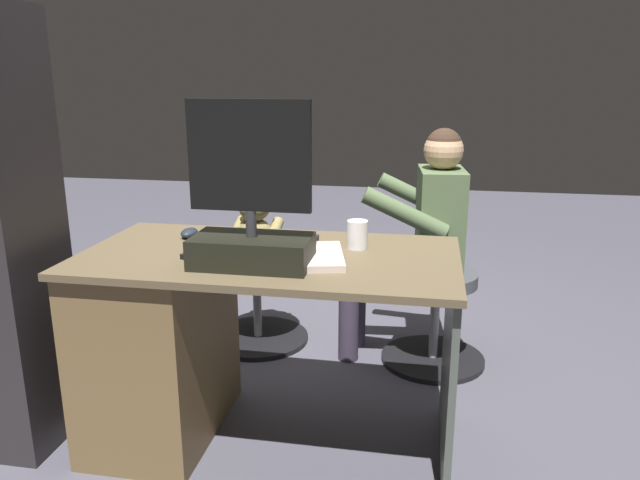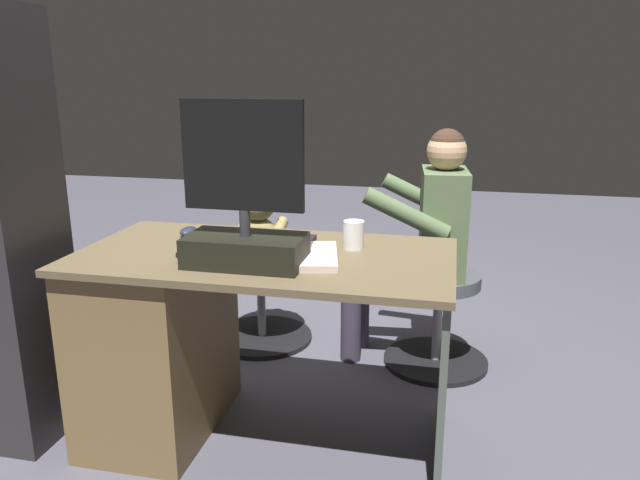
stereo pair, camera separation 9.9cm
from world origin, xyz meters
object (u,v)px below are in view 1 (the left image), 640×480
visitor_chair (435,313)px  monitor (251,221)px  tv_remote (199,252)px  cup (357,234)px  person (418,229)px  keyboard (261,239)px  computer_mouse (189,233)px  office_chair_teddy (257,295)px  teddy_bear (256,224)px  desk (182,337)px

visitor_chair → monitor: bearing=56.0°
tv_remote → cup: bearing=-140.8°
monitor → person: monitor is taller
cup → person: 0.71m
keyboard → computer_mouse: computer_mouse is taller
person → keyboard: bearing=48.1°
monitor → visitor_chair: (-0.62, -0.93, -0.65)m
office_chair_teddy → computer_mouse: bearing=85.5°
keyboard → teddy_bear: teddy_bear is taller
desk → computer_mouse: bearing=-85.1°
desk → visitor_chair: desk is taller
desk → keyboard: keyboard is taller
visitor_chair → cup: bearing=65.1°
teddy_bear → person: bearing=173.9°
keyboard → teddy_bear: 0.78m
tv_remote → teddy_bear: teddy_bear is taller
monitor → cup: monitor is taller
desk → person: 1.20m
monitor → cup: 0.43m
desk → teddy_bear: size_ratio=3.66×
computer_mouse → tv_remote: 0.25m
teddy_bear → office_chair_teddy: bearing=90.0°
keyboard → person: person is taller
office_chair_teddy → teddy_bear: teddy_bear is taller
person → teddy_bear: bearing=-6.1°
monitor → cup: bearing=-140.0°
keyboard → tv_remote: keyboard is taller
visitor_chair → person: person is taller
cup → tv_remote: (0.54, 0.18, -0.04)m
cup → person: (-0.21, -0.67, -0.14)m
desk → office_chair_teddy: desk is taller
monitor → computer_mouse: (0.34, -0.30, -0.13)m
tv_remote → visitor_chair: size_ratio=0.30×
cup → visitor_chair: cup is taller
desk → person: (-0.86, -0.79, 0.26)m
desk → cup: bearing=-169.1°
teddy_bear → person: (-0.81, 0.09, 0.03)m
desk → office_chair_teddy: 0.88m
tv_remote → keyboard: bearing=-108.8°
desk → person: bearing=-137.3°
visitor_chair → tv_remote: bearing=45.0°
keyboard → cup: (-0.37, 0.02, 0.04)m
monitor → teddy_bear: (0.29, -1.02, -0.27)m
computer_mouse → person: bearing=-144.0°
computer_mouse → teddy_bear: teddy_bear is taller
tv_remote → teddy_bear: 0.95m
teddy_bear → keyboard: bearing=107.9°
tv_remote → visitor_chair: 1.29m
visitor_chair → teddy_bear: bearing=-6.0°
desk → tv_remote: (-0.11, 0.06, 0.36)m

